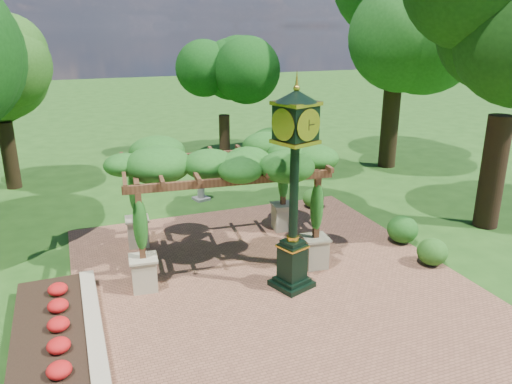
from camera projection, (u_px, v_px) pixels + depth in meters
name	position (u px, v px, depth m)	size (l,w,h in m)	color
ground	(293.00, 308.00, 12.16)	(120.00, 120.00, 0.00)	#1E4714
brick_plaza	(277.00, 288.00, 13.03)	(10.00, 12.00, 0.04)	brown
border_wall	(94.00, 329.00, 10.96)	(0.35, 5.00, 0.40)	#C6B793
flower_bed	(50.00, 338.00, 10.66)	(1.50, 5.00, 0.36)	red
pedestal_clock	(295.00, 174.00, 12.13)	(1.31, 1.31, 5.20)	black
pergola	(221.00, 165.00, 13.98)	(5.77, 3.92, 3.45)	#B7AE88
sundial	(201.00, 189.00, 19.57)	(0.68, 0.68, 1.00)	gray
shrub_front	(432.00, 252.00, 14.17)	(0.86, 0.86, 0.78)	#245618
shrub_mid	(403.00, 229.00, 15.63)	(0.96, 0.96, 0.86)	#1C5317
shrub_back	(313.00, 198.00, 18.70)	(0.80, 0.80, 0.72)	#2E6B1F
tree_north	(223.00, 82.00, 24.98)	(3.35, 3.35, 5.67)	#382416
tree_east_far	(400.00, 8.00, 22.18)	(5.21, 5.21, 10.62)	black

